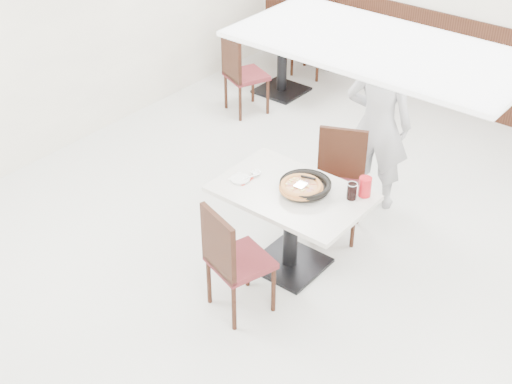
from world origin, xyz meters
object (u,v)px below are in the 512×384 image
Objects in this scene: cola_glass at (352,192)px; diner_person at (378,124)px; chair_far at (337,187)px; side_plate at (240,179)px; bg_chair_left_far at (312,39)px; chair_near at (241,259)px; pizza at (301,188)px; main_table at (291,229)px; bg_table_left at (282,63)px; bg_chair_left_near at (246,73)px; pizza_pan at (305,187)px; red_cup at (365,187)px.

diner_person reaches higher than cola_glass.
chair_far reaches higher than side_plate.
cola_glass is 0.14× the size of bg_chair_left_far.
pizza is (0.07, 0.66, 0.34)m from chair_near.
bg_chair_left_far reaches higher than side_plate.
main_table is 3.92m from bg_chair_left_far.
bg_chair_left_near is (-0.00, -0.67, 0.10)m from bg_table_left.
bg_chair_left_near reaches higher than main_table.
pizza_pan is 0.54m from side_plate.
pizza_pan is at bearing 81.25° from pizza.
cola_glass is 0.14× the size of bg_chair_left_near.
bg_chair_left_near is at bearing 147.00° from red_cup.
red_cup is 0.17× the size of bg_chair_left_near.
pizza is at bearing -150.55° from cola_glass.
pizza_pan is 2.42× the size of side_plate.
pizza_pan is at bearing -147.65° from red_cup.
cola_glass is 0.11× the size of bg_table_left.
chair_far is (0.03, 0.63, 0.10)m from main_table.
bg_table_left is (-2.55, 2.33, -0.45)m from red_cup.
diner_person is at bearing -33.34° from bg_table_left.
pizza_pan is 0.23× the size of diner_person.
pizza_pan is at bearing 115.78° from bg_chair_left_far.
main_table is 0.65m from chair_near.
chair_far is 0.79× the size of bg_table_left.
main_table is at bearing -21.07° from bg_chair_left_near.
chair_far is 0.67m from cola_glass.
side_plate is 3.84m from bg_chair_left_far.
chair_near is 1.01m from cola_glass.
main_table is 0.64m from chair_far.
chair_far is 7.31× the size of cola_glass.
chair_near is at bearing -57.65° from bg_table_left.
diner_person reaches higher than bg_chair_left_near.
pizza_pan is at bearing 100.55° from chair_near.
pizza is at bearing -98.75° from pizza_pan.
diner_person is (-0.05, 1.24, 0.02)m from pizza.
chair_near reaches higher than cola_glass.
pizza is 2.66× the size of cola_glass.
pizza is 0.39m from cola_glass.
chair_far is 2.92m from bg_table_left.
bg_chair_left_far is at bearing 92.58° from bg_table_left.
bg_table_left is at bearing 84.33° from bg_chair_left_far.
pizza is at bearing -19.85° from bg_chair_left_near.
bg_chair_left_near is at bearing 145.62° from chair_near.
pizza_pan reaches higher than main_table.
cola_glass is (0.84, 0.33, 0.06)m from side_plate.
pizza is at bearing -50.67° from bg_table_left.
bg_table_left is at bearing -68.29° from chair_far.
pizza is 3.97m from bg_chair_left_far.
chair_far is at bearing 143.78° from red_cup.
side_plate is at bearing -59.17° from bg_table_left.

